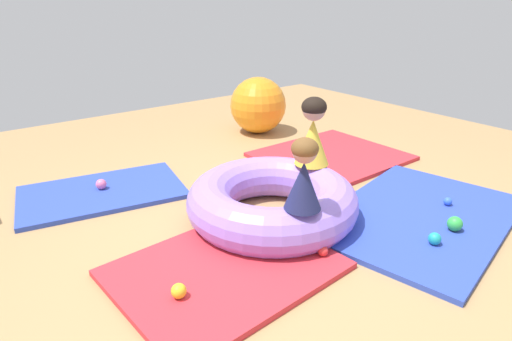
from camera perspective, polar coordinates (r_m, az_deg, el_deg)
ground_plane at (r=3.27m, az=2.75°, el=-7.46°), size 8.00×8.00×0.00m
gym_mat_far_right at (r=3.61m, az=20.84°, el=-5.68°), size 1.94×1.50×0.04m
gym_mat_near_right at (r=4.67m, az=9.86°, el=1.87°), size 1.41×1.25×0.04m
gym_mat_center_rear at (r=2.79m, az=-4.14°, el=-12.89°), size 1.38×1.13×0.04m
gym_mat_near_left at (r=4.00m, az=-19.68°, el=-2.72°), size 1.49×1.08×0.04m
inflatable_cushion at (r=3.28m, az=2.13°, el=-4.03°), size 1.30×1.30×0.34m
child_in_navy at (r=2.72m, az=6.33°, el=-0.59°), size 0.30×0.30×0.48m
child_in_yellow at (r=3.47m, az=7.53°, el=5.07°), size 0.39×0.39×0.55m
play_ball_green at (r=3.43m, az=24.84°, el=-6.42°), size 0.11×0.11×0.11m
play_ball_pink at (r=4.00m, az=-19.82°, el=-1.71°), size 0.09×0.09×0.09m
play_ball_red at (r=2.89m, az=8.85°, el=-10.48°), size 0.07×0.07×0.07m
play_ball_teal at (r=3.20m, az=22.58°, el=-8.34°), size 0.09×0.09×0.09m
play_ball_yellow at (r=2.54m, az=-10.19°, el=-15.42°), size 0.09×0.09×0.09m
play_ball_orange at (r=3.23m, az=0.39°, el=-6.17°), size 0.09×0.09×0.09m
play_ball_blue at (r=3.82m, az=24.06°, el=-3.75°), size 0.07×0.07×0.07m
exercise_ball_large at (r=5.41m, az=0.28°, el=8.64°), size 0.69×0.69×0.69m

